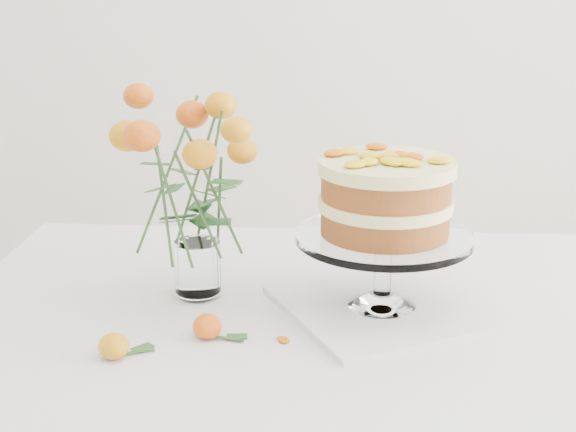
# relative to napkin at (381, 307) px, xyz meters

# --- Properties ---
(table) EXTENTS (1.43, 0.93, 0.76)m
(table) POSITION_rel_napkin_xyz_m (-0.04, -0.03, -0.09)
(table) COLOR tan
(table) RESTS_ON ground
(napkin) EXTENTS (0.42, 0.42, 0.01)m
(napkin) POSITION_rel_napkin_xyz_m (0.00, 0.00, 0.00)
(napkin) COLOR white
(napkin) RESTS_ON table
(cake_stand) EXTENTS (0.30, 0.30, 0.27)m
(cake_stand) POSITION_rel_napkin_xyz_m (0.00, 0.00, 0.18)
(cake_stand) COLOR white
(cake_stand) RESTS_ON napkin
(rose_vase) EXTENTS (0.33, 0.33, 0.41)m
(rose_vase) POSITION_rel_napkin_xyz_m (-0.32, 0.04, 0.23)
(rose_vase) COLOR white
(rose_vase) RESTS_ON table
(loose_rose_near) EXTENTS (0.08, 0.05, 0.04)m
(loose_rose_near) POSITION_rel_napkin_xyz_m (-0.41, -0.20, 0.01)
(loose_rose_near) COLOR orange
(loose_rose_near) RESTS_ON table
(loose_rose_far) EXTENTS (0.08, 0.05, 0.04)m
(loose_rose_far) POSITION_rel_napkin_xyz_m (-0.28, -0.13, 0.01)
(loose_rose_far) COLOR red
(loose_rose_far) RESTS_ON table
(stray_petal_a) EXTENTS (0.03, 0.02, 0.00)m
(stray_petal_a) POSITION_rel_napkin_xyz_m (-0.16, -0.13, -0.00)
(stray_petal_a) COLOR yellow
(stray_petal_a) RESTS_ON table
(stray_petal_b) EXTENTS (0.03, 0.02, 0.00)m
(stray_petal_b) POSITION_rel_napkin_xyz_m (-0.06, -0.17, -0.00)
(stray_petal_b) COLOR yellow
(stray_petal_b) RESTS_ON table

